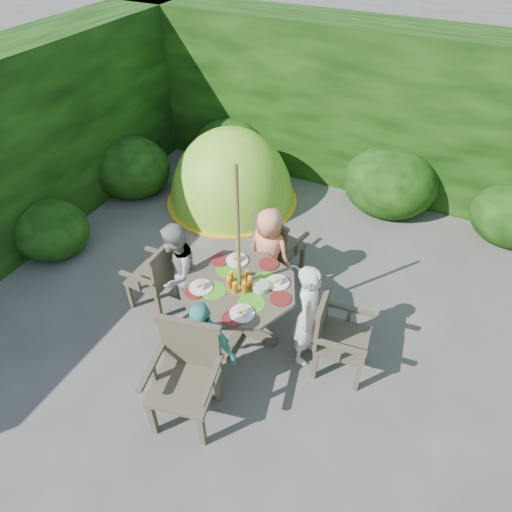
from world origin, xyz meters
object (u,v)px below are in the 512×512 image
at_px(garden_chair_front, 186,373).
at_px(dome_tent, 232,200).
at_px(garden_chair_left, 157,274).
at_px(patio_table, 240,293).
at_px(garden_chair_back, 277,245).
at_px(child_back, 269,252).
at_px(child_front, 203,348).
at_px(parasol_pole, 239,260).
at_px(child_left, 177,272).
at_px(child_right, 310,316).
at_px(garden_chair_right, 336,333).

distance_m(garden_chair_front, dome_tent, 3.81).
bearing_deg(garden_chair_left, dome_tent, -172.94).
height_order(patio_table, garden_chair_back, garden_chair_back).
bearing_deg(garden_chair_front, child_back, 78.88).
xyz_separation_m(garden_chair_back, garden_chair_front, (0.06, -2.19, 0.07)).
bearing_deg(child_front, garden_chair_front, -92.43).
bearing_deg(dome_tent, child_front, -51.01).
height_order(parasol_pole, garden_chair_left, parasol_pole).
bearing_deg(garden_chair_back, child_back, 108.40).
relative_size(child_left, child_back, 1.05).
relative_size(patio_table, garden_chair_left, 1.45).
distance_m(patio_table, parasol_pole, 0.48).
xyz_separation_m(child_front, dome_tent, (-1.44, 3.19, -0.60)).
bearing_deg(dome_tent, garden_chair_back, -28.53).
bearing_deg(child_right, dome_tent, 44.72).
bearing_deg(garden_chair_back, parasol_pole, 105.60).
bearing_deg(child_back, patio_table, 101.36).
bearing_deg(garden_chair_left, patio_table, 90.98).
distance_m(child_right, child_front, 1.13).
height_order(child_left, dome_tent, child_left).
relative_size(parasol_pole, garden_chair_right, 2.28).
height_order(parasol_pole, garden_chair_front, parasol_pole).
bearing_deg(child_front, dome_tent, 113.87).
xyz_separation_m(garden_chair_back, child_front, (0.07, -1.90, 0.12)).
xyz_separation_m(garden_chair_right, child_front, (-1.07, -0.82, 0.09)).
relative_size(garden_chair_right, garden_chair_left, 1.08).
height_order(patio_table, garden_chair_left, garden_chair_left).
bearing_deg(patio_table, child_left, -178.53).
distance_m(patio_table, garden_chair_back, 1.11).
relative_size(garden_chair_back, child_right, 0.72).
bearing_deg(child_back, garden_chair_back, -75.09).
xyz_separation_m(parasol_pole, garden_chair_right, (1.09, 0.02, -0.58)).
relative_size(garden_chair_back, child_back, 0.76).
distance_m(garden_chair_left, dome_tent, 2.49).
relative_size(garden_chair_left, garden_chair_back, 0.98).
bearing_deg(garden_chair_front, child_left, 115.11).
height_order(garden_chair_back, dome_tent, dome_tent).
bearing_deg(parasol_pole, garden_chair_front, -89.50).
relative_size(garden_chair_right, child_front, 0.80).
height_order(garden_chair_left, child_back, child_back).
distance_m(garden_chair_front, child_left, 1.34).
height_order(garden_chair_right, child_back, child_back).
bearing_deg(garden_chair_back, patio_table, 105.82).
height_order(garden_chair_left, garden_chair_front, garden_chair_front).
bearing_deg(garden_chair_left, garden_chair_front, 45.76).
relative_size(parasol_pole, child_left, 1.75).
height_order(child_left, child_back, child_left).
xyz_separation_m(parasol_pole, garden_chair_front, (0.01, -1.09, -0.54)).
xyz_separation_m(parasol_pole, child_back, (-0.02, 0.80, -0.50)).
bearing_deg(garden_chair_front, child_right, 42.51).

